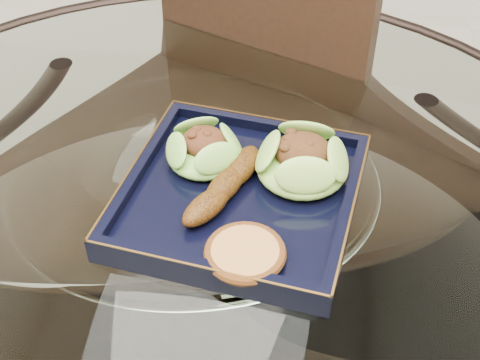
# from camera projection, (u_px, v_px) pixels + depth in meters

# --- Properties ---
(dining_table) EXTENTS (1.13, 1.13, 0.77)m
(dining_table) POSITION_uv_depth(u_px,v_px,m) (201.00, 292.00, 0.91)
(dining_table) COLOR white
(dining_table) RESTS_ON ground
(dining_chair) EXTENTS (0.51, 0.51, 0.91)m
(dining_chair) POSITION_uv_depth(u_px,v_px,m) (227.00, 197.00, 1.18)
(dining_chair) COLOR black
(dining_chair) RESTS_ON ground
(navy_plate) EXTENTS (0.30, 0.30, 0.02)m
(navy_plate) POSITION_uv_depth(u_px,v_px,m) (240.00, 199.00, 0.80)
(navy_plate) COLOR black
(navy_plate) RESTS_ON dining_table
(lettuce_wrap_left) EXTENTS (0.10, 0.10, 0.03)m
(lettuce_wrap_left) POSITION_uv_depth(u_px,v_px,m) (204.00, 151.00, 0.82)
(lettuce_wrap_left) COLOR #56962B
(lettuce_wrap_left) RESTS_ON navy_plate
(lettuce_wrap_right) EXTENTS (0.14, 0.14, 0.04)m
(lettuce_wrap_right) POSITION_uv_depth(u_px,v_px,m) (302.00, 163.00, 0.80)
(lettuce_wrap_right) COLOR #5D8C28
(lettuce_wrap_right) RESTS_ON navy_plate
(roasted_plantain) EXTENTS (0.08, 0.15, 0.03)m
(roasted_plantain) POSITION_uv_depth(u_px,v_px,m) (225.00, 185.00, 0.78)
(roasted_plantain) COLOR #5D3209
(roasted_plantain) RESTS_ON navy_plate
(crumb_patty) EXTENTS (0.10, 0.10, 0.01)m
(crumb_patty) POSITION_uv_depth(u_px,v_px,m) (245.00, 254.00, 0.71)
(crumb_patty) COLOR #BE7E3F
(crumb_patty) RESTS_ON navy_plate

